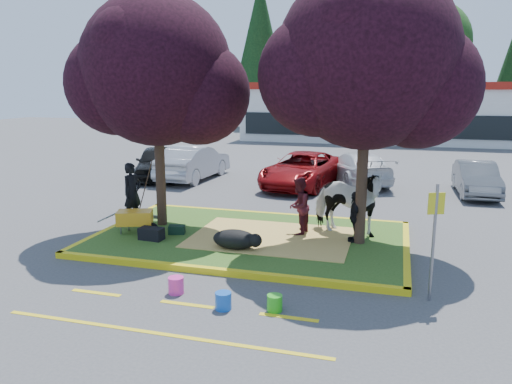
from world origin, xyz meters
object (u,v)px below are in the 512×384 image
(bucket_blue, at_px, (223,301))
(car_silver, at_px, (194,162))
(cow, at_px, (346,202))
(handler, at_px, (132,193))
(bucket_pink, at_px, (176,285))
(calf, at_px, (235,239))
(car_black, at_px, (157,162))
(wheelbarrow, at_px, (135,218))
(sign_post, at_px, (434,231))
(bucket_green, at_px, (275,303))

(bucket_blue, relative_size, car_silver, 0.07)
(cow, height_order, handler, cow)
(bucket_pink, height_order, car_silver, car_silver)
(calf, distance_m, car_black, 11.26)
(wheelbarrow, relative_size, car_silver, 0.36)
(wheelbarrow, bearing_deg, handler, 101.92)
(cow, height_order, wheelbarrow, cow)
(handler, height_order, sign_post, sign_post)
(cow, relative_size, handler, 1.20)
(handler, bearing_deg, bucket_green, -111.34)
(cow, distance_m, bucket_blue, 5.36)
(car_black, distance_m, car_silver, 1.72)
(cow, relative_size, sign_post, 0.92)
(sign_post, xyz_separation_m, car_silver, (-9.54, 10.78, -0.65))
(bucket_pink, xyz_separation_m, car_silver, (-4.62, 11.84, 0.60))
(bucket_pink, relative_size, bucket_blue, 1.03)
(car_silver, bearing_deg, bucket_blue, 118.70)
(handler, xyz_separation_m, bucket_pink, (3.27, -4.09, -0.87))
(car_silver, bearing_deg, bucket_pink, 114.77)
(cow, bearing_deg, calf, 149.40)
(sign_post, xyz_separation_m, bucket_blue, (-3.75, -1.49, -1.25))
(sign_post, bearing_deg, bucket_blue, 178.92)
(car_black, bearing_deg, calf, -75.08)
(bucket_green, height_order, bucket_pink, bucket_pink)
(sign_post, bearing_deg, bucket_green, -177.89)
(sign_post, height_order, car_silver, sign_post)
(calf, bearing_deg, car_black, 115.99)
(wheelbarrow, relative_size, bucket_blue, 5.04)
(bucket_pink, bearing_deg, wheelbarrow, 130.48)
(handler, bearing_deg, calf, -94.78)
(wheelbarrow, bearing_deg, car_black, 93.11)
(cow, bearing_deg, car_black, 74.05)
(car_black, bearing_deg, cow, -59.15)
(car_black, height_order, car_silver, car_silver)
(wheelbarrow, distance_m, car_black, 9.28)
(bucket_pink, bearing_deg, handler, 128.63)
(sign_post, distance_m, bucket_blue, 4.23)
(calf, height_order, bucket_blue, calf)
(handler, relative_size, sign_post, 0.77)
(bucket_green, bearing_deg, car_black, 125.41)
(sign_post, xyz_separation_m, car_black, (-11.24, 10.57, -0.69))
(calf, xyz_separation_m, handler, (-3.66, 1.50, 0.65))
(calf, height_order, sign_post, sign_post)
(bucket_green, bearing_deg, cow, 80.60)
(bucket_green, relative_size, bucket_blue, 0.94)
(wheelbarrow, relative_size, bucket_green, 5.39)
(calf, distance_m, bucket_pink, 2.63)
(bucket_blue, relative_size, car_black, 0.08)
(car_silver, bearing_deg, car_black, 10.65)
(cow, height_order, bucket_green, cow)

